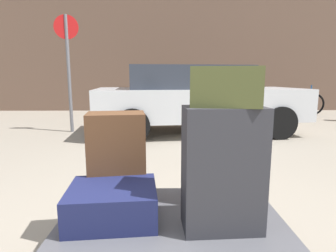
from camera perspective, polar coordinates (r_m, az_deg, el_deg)
The scene contains 11 objects.
luggage_cart at distance 1.81m, azimuth 0.66°, elevation -19.85°, with size 1.33×0.86×0.34m.
suitcase_charcoal_stacked_top at distance 1.55m, azimuth 11.15°, elevation -8.71°, with size 0.43×0.24×0.68m, color #2D2D33.
suitcase_navy_rear_right at distance 1.73m, azimuth -11.29°, elevation -15.26°, with size 0.51×0.42×0.20m, color #191E47.
suitcase_brown_front_right at distance 1.95m, azimuth -10.45°, elevation -6.10°, with size 0.38×0.26×0.60m, color #51331E.
suitcase_black_rear_left at distance 1.90m, azimuth 11.02°, elevation -5.77°, with size 0.36×0.26×0.65m, color black.
duffel_bag_olive_topmost_pile at distance 1.47m, azimuth 11.71°, elevation 7.87°, with size 0.35×0.20×0.20m, color #4C5128.
parked_car at distance 6.02m, azimuth 5.71°, elevation 5.83°, with size 4.46×2.27×1.42m.
bicycle_leaning at distance 9.85m, azimuth 24.67°, elevation 4.23°, with size 1.74×0.39×0.96m.
bollard_kerb_near at distance 8.00m, azimuth 17.51°, elevation 3.02°, with size 0.24×0.24×0.58m, color #72665B.
bollard_kerb_mid at distance 8.61m, azimuth 27.23°, elevation 2.84°, with size 0.24×0.24×0.58m, color #72665B.
no_parking_sign at distance 6.42m, azimuth -19.84°, elevation 12.40°, with size 0.50×0.11×2.48m.
Camera 1 is at (-0.05, -1.57, 1.17)m, focal length 29.66 mm.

